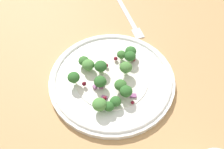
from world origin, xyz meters
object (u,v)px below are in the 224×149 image
(broccoli_floret_1, at_px, (84,61))
(broccoli_floret_0, at_px, (74,77))
(plate, at_px, (112,79))
(broccoli_floret_2, at_px, (100,105))
(fork, at_px, (129,18))

(broccoli_floret_1, bearing_deg, broccoli_floret_0, -125.11)
(plate, xyz_separation_m, broccoli_floret_0, (-0.08, 0.01, 0.03))
(plate, height_order, broccoli_floret_2, broccoli_floret_2)
(broccoli_floret_2, relative_size, fork, 0.16)
(broccoli_floret_0, height_order, fork, broccoli_floret_0)
(plate, distance_m, broccoli_floret_0, 0.09)
(plate, relative_size, broccoli_floret_2, 9.41)
(fork, bearing_deg, broccoli_floret_2, -119.83)
(broccoli_floret_0, distance_m, fork, 0.27)
(broccoli_floret_1, bearing_deg, broccoli_floret_2, -87.21)
(broccoli_floret_2, bearing_deg, fork, 60.17)
(broccoli_floret_1, distance_m, fork, 0.21)
(broccoli_floret_0, distance_m, broccoli_floret_2, 0.09)
(broccoli_floret_2, xyz_separation_m, fork, (0.15, 0.26, -0.03))
(broccoli_floret_1, height_order, fork, broccoli_floret_1)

